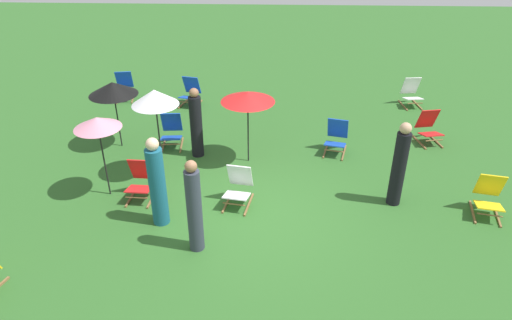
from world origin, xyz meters
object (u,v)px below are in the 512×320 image
at_px(umbrella_0, 155,98).
at_px(person_0, 196,124).
at_px(umbrella_3, 97,123).
at_px(umbrella_1, 248,97).
at_px(person_3, 194,208).
at_px(deckchair_2, 190,92).
at_px(deckchair_6, 336,138).
at_px(deckchair_1, 172,131).
at_px(deckchair_5, 238,187).
at_px(deckchair_3, 429,128).
at_px(person_2, 157,184).
at_px(umbrella_2, 113,89).
at_px(person_1, 399,166).
at_px(deckchair_7, 141,181).
at_px(deckchair_9, 411,93).
at_px(deckchair_8, 489,197).
at_px(deckchair_4, 124,87).

distance_m(umbrella_0, person_0, 1.58).
distance_m(umbrella_0, umbrella_3, 1.22).
height_order(umbrella_1, person_3, person_3).
height_order(deckchair_2, umbrella_1, umbrella_1).
relative_size(deckchair_6, umbrella_0, 0.42).
distance_m(deckchair_1, deckchair_2, 2.58).
xyz_separation_m(deckchair_5, person_0, (-1.11, 1.92, 0.43)).
bearing_deg(deckchair_3, person_3, -151.32).
bearing_deg(deckchair_1, person_2, -87.52).
bearing_deg(umbrella_2, person_1, -19.55).
bearing_deg(deckchair_7, deckchair_9, 39.80).
bearing_deg(umbrella_2, umbrella_0, -46.04).
xyz_separation_m(deckchair_8, umbrella_3, (-7.48, 0.35, 1.24)).
height_order(deckchair_6, umbrella_1, umbrella_1).
bearing_deg(umbrella_1, deckchair_1, 159.84).
bearing_deg(person_0, person_3, -26.04).
distance_m(deckchair_1, deckchair_3, 6.35).
bearing_deg(deckchair_9, person_1, -114.24).
relative_size(umbrella_1, person_0, 1.02).
bearing_deg(umbrella_2, deckchair_3, 4.19).
xyz_separation_m(deckchair_7, deckchair_9, (6.65, 5.05, 0.00)).
relative_size(umbrella_1, person_2, 0.96).
bearing_deg(deckchair_5, deckchair_2, 119.74).
height_order(deckchair_6, person_0, person_0).
relative_size(deckchair_3, person_3, 0.48).
relative_size(umbrella_3, person_3, 0.99).
distance_m(umbrella_2, person_2, 3.49).
bearing_deg(deckchair_3, person_1, -128.45).
relative_size(deckchair_1, umbrella_0, 0.41).
bearing_deg(deckchair_5, umbrella_2, 152.94).
height_order(deckchair_4, person_1, person_1).
xyz_separation_m(deckchair_5, person_3, (-0.62, -1.40, 0.47)).
bearing_deg(deckchair_3, deckchair_5, -158.57).
height_order(deckchair_8, umbrella_1, umbrella_1).
xyz_separation_m(deckchair_1, umbrella_2, (-1.25, -0.09, 1.12)).
relative_size(deckchair_5, umbrella_3, 0.48).
bearing_deg(umbrella_3, deckchair_9, 34.20).
xyz_separation_m(deckchair_4, person_3, (3.22, -6.76, 0.47)).
height_order(umbrella_3, person_1, person_1).
bearing_deg(deckchair_9, deckchair_4, 171.95).
xyz_separation_m(deckchair_2, umbrella_0, (0.07, -4.07, 1.49)).
height_order(deckchair_5, umbrella_3, umbrella_3).
distance_m(deckchair_7, umbrella_0, 1.70).
distance_m(deckchair_4, umbrella_2, 3.34).
bearing_deg(umbrella_1, umbrella_2, 169.08).
bearing_deg(deckchair_3, deckchair_9, 75.16).
bearing_deg(person_1, deckchair_4, 15.75).
relative_size(umbrella_1, person_3, 0.98).
bearing_deg(deckchair_8, umbrella_1, 170.62).
relative_size(person_0, person_1, 0.95).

